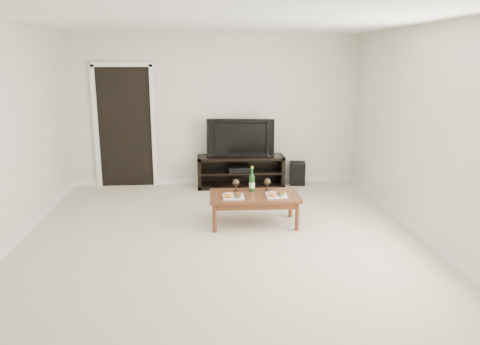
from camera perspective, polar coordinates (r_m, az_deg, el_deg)
name	(u,v)px	position (r m, az deg, el deg)	size (l,w,h in m)	color
floor	(222,241)	(5.82, -2.23, -8.39)	(5.50, 5.50, 0.00)	beige
back_wall	(215,111)	(8.20, -3.06, 7.52)	(5.00, 0.04, 2.60)	beige
ceiling	(220,18)	(5.40, -2.50, 18.29)	(5.00, 5.50, 0.04)	white
doorway	(125,128)	(8.31, -13.82, 5.32)	(0.90, 0.02, 2.05)	black
media_console	(241,171)	(8.13, 0.09, 0.15)	(1.49, 0.45, 0.55)	black
television	(241,137)	(8.01, 0.09, 4.34)	(1.14, 0.15, 0.66)	black
av_receiver	(239,169)	(8.11, -0.07, 0.47)	(0.40, 0.30, 0.08)	black
subwoofer	(297,173)	(8.37, 7.01, -0.09)	(0.27, 0.27, 0.40)	black
coffee_table	(254,209)	(6.32, 1.75, -4.52)	(1.19, 0.65, 0.42)	brown
plate_left	(233,195)	(6.12, -0.83, -2.74)	(0.27, 0.27, 0.07)	white
plate_right	(277,194)	(6.19, 4.47, -2.58)	(0.27, 0.27, 0.07)	white
wine_bottle	(252,179)	(6.36, 1.47, -0.78)	(0.07, 0.07, 0.35)	#0F3A14
goblet_left	(236,185)	(6.39, -0.50, -1.55)	(0.09, 0.09, 0.17)	#382C1E
goblet_right	(267,184)	(6.44, 3.35, -1.45)	(0.09, 0.09, 0.17)	#382C1E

